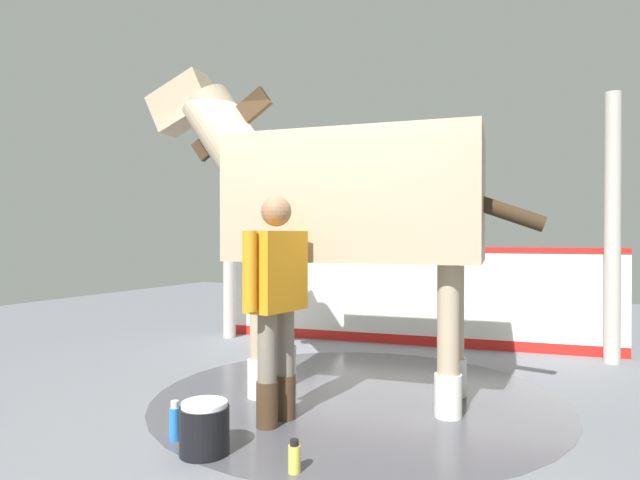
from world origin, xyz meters
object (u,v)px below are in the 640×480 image
(horse, at_px, (343,201))
(bottle_shampoo, at_px, (294,458))
(wash_bucket, at_px, (204,428))
(handler, at_px, (276,294))
(bottle_spray, at_px, (175,422))

(horse, height_order, bottle_shampoo, horse)
(horse, distance_m, wash_bucket, 2.09)
(handler, relative_size, bottle_spray, 6.22)
(horse, xyz_separation_m, handler, (-0.82, 0.13, -0.69))
(bottle_shampoo, relative_size, bottle_spray, 0.73)
(horse, relative_size, bottle_spray, 13.16)
(bottle_shampoo, bearing_deg, wash_bucket, 92.49)
(handler, height_order, bottle_spray, handler)
(horse, distance_m, bottle_shampoo, 2.14)
(bottle_shampoo, height_order, bottle_spray, bottle_spray)
(bottle_spray, bearing_deg, bottle_shampoo, -93.26)
(handler, height_order, bottle_shampoo, handler)
(wash_bucket, distance_m, bottle_shampoo, 0.62)
(handler, xyz_separation_m, bottle_spray, (-0.58, 0.41, -0.80))
(handler, height_order, wash_bucket, handler)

